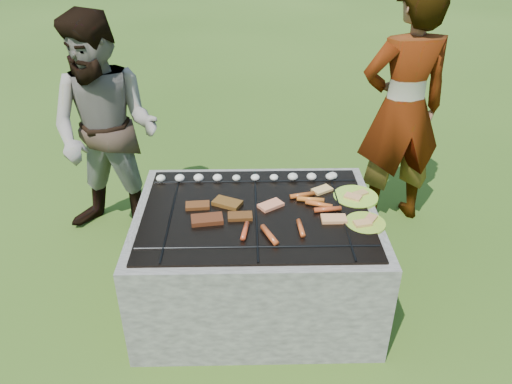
# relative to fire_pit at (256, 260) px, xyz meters

# --- Properties ---
(lawn) EXTENTS (60.00, 60.00, 0.00)m
(lawn) POSITION_rel_fire_pit_xyz_m (0.00, 0.00, -0.28)
(lawn) COLOR #284812
(lawn) RESTS_ON ground
(fire_pit) EXTENTS (1.30, 1.00, 0.62)m
(fire_pit) POSITION_rel_fire_pit_xyz_m (0.00, 0.00, 0.00)
(fire_pit) COLOR #A39C90
(fire_pit) RESTS_ON ground
(mushrooms) EXTENTS (1.07, 0.07, 0.04)m
(mushrooms) POSITION_rel_fire_pit_xyz_m (-0.01, 0.34, 0.35)
(mushrooms) COLOR beige
(mushrooms) RESTS_ON fire_pit
(pork_slabs) EXTENTS (0.36, 0.29, 0.02)m
(pork_slabs) POSITION_rel_fire_pit_xyz_m (-0.21, -0.02, 0.34)
(pork_slabs) COLOR brown
(pork_slabs) RESTS_ON fire_pit
(sausages) EXTENTS (0.54, 0.49, 0.03)m
(sausages) POSITION_rel_fire_pit_xyz_m (0.21, -0.06, 0.34)
(sausages) COLOR #BA5F1E
(sausages) RESTS_ON fire_pit
(bread_on_grate) EXTENTS (0.46, 0.40, 0.02)m
(bread_on_grate) POSITION_rel_fire_pit_xyz_m (0.27, 0.03, 0.34)
(bread_on_grate) COLOR tan
(bread_on_grate) RESTS_ON fire_pit
(plate_far) EXTENTS (0.29, 0.29, 0.03)m
(plate_far) POSITION_rel_fire_pit_xyz_m (0.56, 0.14, 0.33)
(plate_far) COLOR yellow
(plate_far) RESTS_ON fire_pit
(plate_near) EXTENTS (0.27, 0.27, 0.03)m
(plate_near) POSITION_rel_fire_pit_xyz_m (0.56, -0.12, 0.33)
(plate_near) COLOR gold
(plate_near) RESTS_ON fire_pit
(cook) EXTENTS (0.66, 0.49, 1.66)m
(cook) POSITION_rel_fire_pit_xyz_m (1.00, 0.89, 0.55)
(cook) COLOR #A8998C
(cook) RESTS_ON ground
(bystander) EXTENTS (0.85, 0.73, 1.51)m
(bystander) POSITION_rel_fire_pit_xyz_m (-0.95, 0.73, 0.47)
(bystander) COLOR #A8998C
(bystander) RESTS_ON ground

